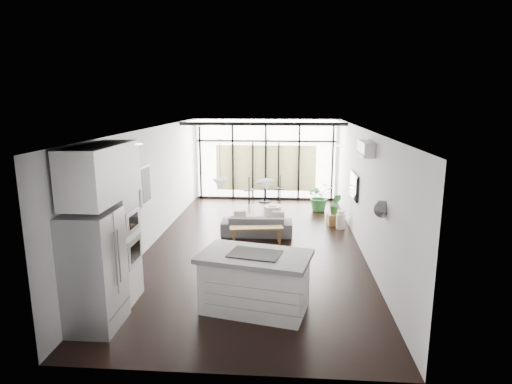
# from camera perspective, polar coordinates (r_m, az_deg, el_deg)

# --- Properties ---
(floor) EXTENTS (5.00, 10.00, 0.00)m
(floor) POSITION_cam_1_polar(r_m,az_deg,el_deg) (10.44, -0.12, -7.07)
(floor) COLOR black
(floor) RESTS_ON ground
(ceiling) EXTENTS (5.00, 10.00, 0.00)m
(ceiling) POSITION_cam_1_polar(r_m,az_deg,el_deg) (9.87, -0.13, 8.45)
(ceiling) COLOR silver
(ceiling) RESTS_ON ground
(wall_left) EXTENTS (0.02, 10.00, 2.80)m
(wall_left) POSITION_cam_1_polar(r_m,az_deg,el_deg) (10.55, -13.80, 0.66)
(wall_left) COLOR silver
(wall_left) RESTS_ON ground
(wall_right) EXTENTS (0.02, 10.00, 2.80)m
(wall_right) POSITION_cam_1_polar(r_m,az_deg,el_deg) (10.19, 14.04, 0.25)
(wall_right) COLOR silver
(wall_right) RESTS_ON ground
(wall_back) EXTENTS (5.00, 0.02, 2.80)m
(wall_back) POSITION_cam_1_polar(r_m,az_deg,el_deg) (14.98, 1.32, 4.37)
(wall_back) COLOR silver
(wall_back) RESTS_ON ground
(wall_front) EXTENTS (5.00, 0.02, 2.80)m
(wall_front) POSITION_cam_1_polar(r_m,az_deg,el_deg) (5.30, -4.28, -10.62)
(wall_front) COLOR silver
(wall_front) RESTS_ON ground
(glazing) EXTENTS (5.00, 0.20, 2.80)m
(glazing) POSITION_cam_1_polar(r_m,az_deg,el_deg) (14.86, 1.30, 4.31)
(glazing) COLOR black
(glazing) RESTS_ON ground
(skylight) EXTENTS (4.70, 1.90, 0.06)m
(skylight) POSITION_cam_1_polar(r_m,az_deg,el_deg) (13.86, 1.14, 9.42)
(skylight) COLOR silver
(skylight) RESTS_ON ceiling
(neighbour_building) EXTENTS (3.50, 0.02, 1.60)m
(neighbour_building) POSITION_cam_1_polar(r_m,az_deg,el_deg) (14.98, 1.31, 3.21)
(neighbour_building) COLOR #F5EFA1
(neighbour_building) RESTS_ON ground
(island) EXTENTS (1.99, 1.44, 0.98)m
(island) POSITION_cam_1_polar(r_m,az_deg,el_deg) (7.25, -0.15, -11.90)
(island) COLOR white
(island) RESTS_ON floor
(cooktop) EXTENTS (0.93, 0.72, 0.01)m
(cooktop) POSITION_cam_1_polar(r_m,az_deg,el_deg) (7.06, -0.15, -8.22)
(cooktop) COLOR black
(cooktop) RESTS_ON island
(fridge) EXTENTS (0.71, 0.89, 1.84)m
(fridge) POSITION_cam_1_polar(r_m,az_deg,el_deg) (7.02, -20.79, -9.77)
(fridge) COLOR #95959A
(fridge) RESTS_ON floor
(appliance_column) EXTENTS (0.69, 0.72, 2.68)m
(appliance_column) POSITION_cam_1_polar(r_m,az_deg,el_deg) (7.68, -18.53, -4.40)
(appliance_column) COLOR white
(appliance_column) RESTS_ON floor
(upper_cabinets) EXTENTS (0.62, 1.75, 0.86)m
(upper_cabinets) POSITION_cam_1_polar(r_m,az_deg,el_deg) (7.03, -19.92, 2.47)
(upper_cabinets) COLOR white
(upper_cabinets) RESTS_ON wall_left
(pendant_left) EXTENTS (0.26, 0.26, 0.18)m
(pendant_left) POSITION_cam_1_polar(r_m,az_deg,el_deg) (7.40, -4.77, 1.03)
(pendant_left) COLOR silver
(pendant_left) RESTS_ON ceiling
(pendant_right) EXTENTS (0.26, 0.26, 0.18)m
(pendant_right) POSITION_cam_1_polar(r_m,az_deg,el_deg) (7.32, 1.43, 0.95)
(pendant_right) COLOR silver
(pendant_right) RESTS_ON ceiling
(sofa) EXTENTS (1.84, 0.57, 0.72)m
(sofa) POSITION_cam_1_polar(r_m,az_deg,el_deg) (11.09, 0.12, -3.96)
(sofa) COLOR #4F4F52
(sofa) RESTS_ON floor
(console_bench) EXTENTS (1.33, 0.52, 0.42)m
(console_bench) POSITION_cam_1_polar(r_m,az_deg,el_deg) (10.48, 0.07, -5.79)
(console_bench) COLOR brown
(console_bench) RESTS_ON floor
(pouf) EXTENTS (0.53, 0.53, 0.40)m
(pouf) POSITION_cam_1_polar(r_m,az_deg,el_deg) (12.57, 2.21, -2.76)
(pouf) COLOR beige
(pouf) RESTS_ON floor
(crate) EXTENTS (0.44, 0.44, 0.30)m
(crate) POSITION_cam_1_polar(r_m,az_deg,el_deg) (12.25, 10.46, -3.60)
(crate) COLOR brown
(crate) RESTS_ON floor
(plant_tall) EXTENTS (1.15, 1.19, 0.71)m
(plant_tall) POSITION_cam_1_polar(r_m,az_deg,el_deg) (13.65, 8.48, -1.00)
(plant_tall) COLOR #28682E
(plant_tall) RESTS_ON floor
(plant_crate) EXTENTS (0.39, 0.62, 0.26)m
(plant_crate) POSITION_cam_1_polar(r_m,az_deg,el_deg) (12.18, 10.51, -2.33)
(plant_crate) COLOR #28682E
(plant_crate) RESTS_ON crate
(milk_can) EXTENTS (0.28, 0.28, 0.50)m
(milk_can) POSITION_cam_1_polar(r_m,az_deg,el_deg) (11.89, 11.23, -3.63)
(milk_can) COLOR silver
(milk_can) RESTS_ON floor
(bistro_set) EXTENTS (1.59, 1.03, 0.71)m
(bistro_set) POSITION_cam_1_polar(r_m,az_deg,el_deg) (14.63, 1.17, 0.02)
(bistro_set) COLOR black
(bistro_set) RESTS_ON floor
(tv) EXTENTS (0.05, 1.10, 0.65)m
(tv) POSITION_cam_1_polar(r_m,az_deg,el_deg) (11.17, 12.96, 0.81)
(tv) COLOR black
(tv) RESTS_ON wall_right
(ac_unit) EXTENTS (0.22, 0.90, 0.30)m
(ac_unit) POSITION_cam_1_polar(r_m,az_deg,el_deg) (9.23, 14.46, 5.61)
(ac_unit) COLOR white
(ac_unit) RESTS_ON wall_right
(framed_art) EXTENTS (0.04, 0.70, 0.90)m
(framed_art) POSITION_cam_1_polar(r_m,az_deg,el_deg) (10.04, -14.54, 0.93)
(framed_art) COLOR black
(framed_art) RESTS_ON wall_left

